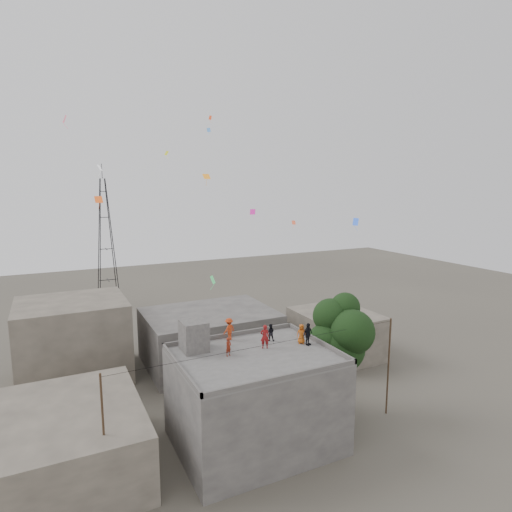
{
  "coord_description": "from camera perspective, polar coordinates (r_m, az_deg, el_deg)",
  "views": [
    {
      "loc": [
        -11.43,
        -23.43,
        16.76
      ],
      "look_at": [
        1.23,
        2.29,
        12.15
      ],
      "focal_mm": 30.0,
      "sensor_mm": 36.0,
      "label": 1
    }
  ],
  "objects": [
    {
      "name": "tree",
      "position": [
        32.31,
        11.35,
        -10.31
      ],
      "size": [
        4.9,
        4.6,
        9.1
      ],
      "color": "black",
      "rests_on": "ground"
    },
    {
      "name": "utility_line",
      "position": [
        28.31,
        1.94,
        -18.06
      ],
      "size": [
        20.12,
        0.62,
        7.4
      ],
      "color": "black",
      "rests_on": "ground"
    },
    {
      "name": "ground",
      "position": [
        30.99,
        -0.18,
        -23.61
      ],
      "size": [
        140.0,
        140.0,
        0.0
      ],
      "primitive_type": "plane",
      "color": "#4C473E",
      "rests_on": "ground"
    },
    {
      "name": "person_red_child",
      "position": [
        27.94,
        -3.7,
        -11.99
      ],
      "size": [
        0.52,
        0.44,
        1.2
      ],
      "primitive_type": "imported",
      "rotation": [
        0.0,
        0.0,
        0.42
      ],
      "color": "maroon",
      "rests_on": "main_building"
    },
    {
      "name": "main_building",
      "position": [
        29.45,
        -0.18,
        -18.61
      ],
      "size": [
        10.0,
        8.0,
        6.1
      ],
      "color": "#494644",
      "rests_on": "ground"
    },
    {
      "name": "transmission_tower",
      "position": [
        64.32,
        -19.38,
        1.75
      ],
      "size": [
        2.97,
        2.97,
        20.01
      ],
      "color": "black",
      "rests_on": "ground"
    },
    {
      "name": "stair_head_box",
      "position": [
        28.96,
        -8.3,
        -10.45
      ],
      "size": [
        1.6,
        1.8,
        2.0
      ],
      "primitive_type": "cube",
      "color": "#494644",
      "rests_on": "main_building"
    },
    {
      "name": "parapet",
      "position": [
        28.11,
        -0.19,
        -12.83
      ],
      "size": [
        10.0,
        8.0,
        0.3
      ],
      "color": "#494644",
      "rests_on": "main_building"
    },
    {
      "name": "neighbor_north",
      "position": [
        42.24,
        -6.19,
        -10.65
      ],
      "size": [
        12.0,
        9.0,
        5.0
      ],
      "primitive_type": "cube",
      "color": "#494644",
      "rests_on": "ground"
    },
    {
      "name": "neighbor_northwest",
      "position": [
        41.62,
        -23.18,
        -10.21
      ],
      "size": [
        9.0,
        8.0,
        7.0
      ],
      "primitive_type": "cube",
      "color": "#574F45",
      "rests_on": "ground"
    },
    {
      "name": "person_dark_adult",
      "position": [
        29.81,
        6.93,
        -10.3
      ],
      "size": [
        0.99,
        0.67,
        1.55
      ],
      "primitive_type": "imported",
      "rotation": [
        0.0,
        0.0,
        0.36
      ],
      "color": "black",
      "rests_on": "main_building"
    },
    {
      "name": "neighbor_east",
      "position": [
        44.45,
        10.61,
        -10.15
      ],
      "size": [
        7.0,
        8.0,
        4.4
      ],
      "primitive_type": "cube",
      "color": "#574F45",
      "rests_on": "ground"
    },
    {
      "name": "neighbor_west",
      "position": [
        29.4,
        -23.4,
        -21.8
      ],
      "size": [
        8.0,
        10.0,
        4.0
      ],
      "primitive_type": "cube",
      "color": "#574F45",
      "rests_on": "ground"
    },
    {
      "name": "person_dark_child",
      "position": [
        30.47,
        1.93,
        -10.13
      ],
      "size": [
        0.74,
        0.69,
        1.21
      ],
      "primitive_type": "imported",
      "rotation": [
        0.0,
        0.0,
        2.62
      ],
      "color": "black",
      "rests_on": "main_building"
    },
    {
      "name": "person_red_adult",
      "position": [
        29.04,
        1.18,
        -10.69
      ],
      "size": [
        0.69,
        0.58,
        1.63
      ],
      "primitive_type": "imported",
      "rotation": [
        0.0,
        0.0,
        2.78
      ],
      "color": "maroon",
      "rests_on": "main_building"
    },
    {
      "name": "person_orange_child",
      "position": [
        30.1,
        6.08,
        -10.28
      ],
      "size": [
        0.79,
        0.67,
        1.36
      ],
      "primitive_type": "imported",
      "rotation": [
        0.0,
        0.0,
        -0.42
      ],
      "color": "#C25816",
      "rests_on": "main_building"
    },
    {
      "name": "kites",
      "position": [
        33.23,
        -6.5,
        8.61
      ],
      "size": [
        19.78,
        17.17,
        12.9
      ],
      "color": "#DC5117",
      "rests_on": "ground"
    },
    {
      "name": "person_orange_adult",
      "position": [
        30.59,
        -3.61,
        -9.7
      ],
      "size": [
        1.18,
        0.96,
        1.59
      ],
      "primitive_type": "imported",
      "rotation": [
        0.0,
        0.0,
        -2.72
      ],
      "color": "#BE3A15",
      "rests_on": "main_building"
    }
  ]
}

